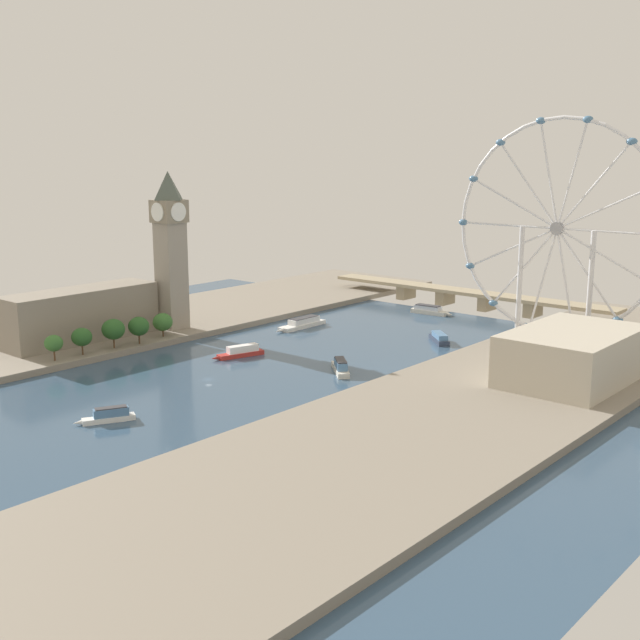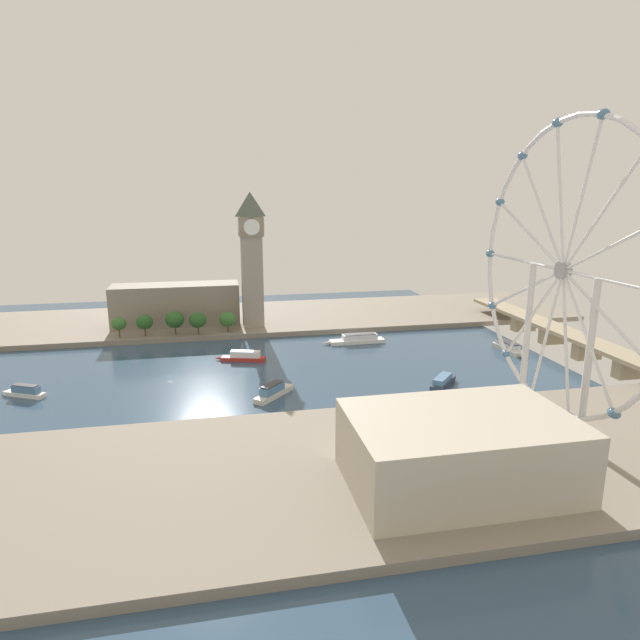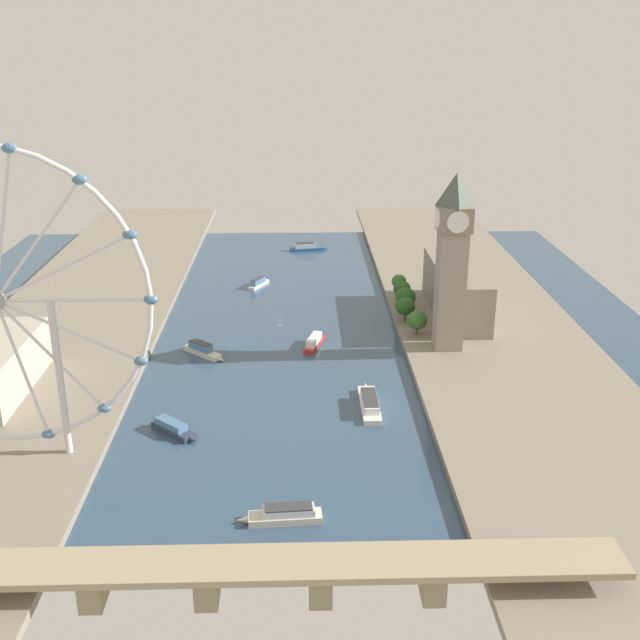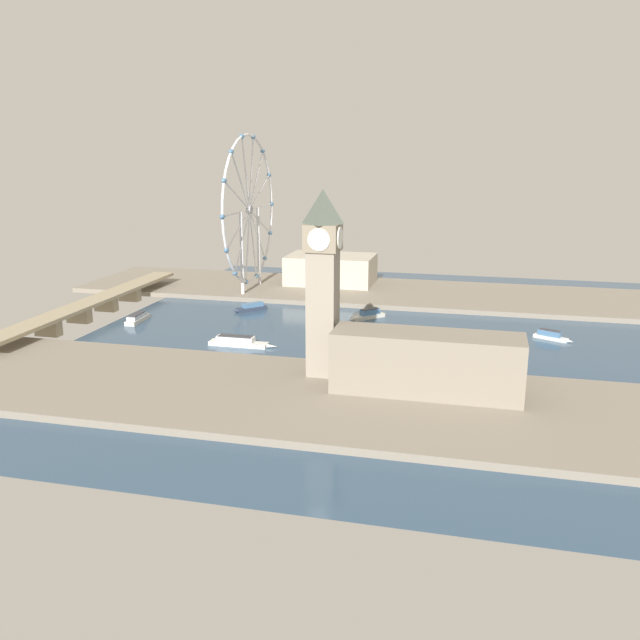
% 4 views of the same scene
% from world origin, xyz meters
% --- Properties ---
extents(ground_plane, '(376.75, 376.75, 0.00)m').
position_xyz_m(ground_plane, '(0.00, 0.00, 0.00)').
color(ground_plane, '#334C66').
extents(riverbank_left, '(90.00, 520.00, 3.00)m').
position_xyz_m(riverbank_left, '(-103.38, 0.00, 1.50)').
color(riverbank_left, gray).
rests_on(riverbank_left, ground_plane).
extents(riverbank_right, '(90.00, 520.00, 3.00)m').
position_xyz_m(riverbank_right, '(103.38, 0.00, 1.50)').
color(riverbank_right, gray).
rests_on(riverbank_right, ground_plane).
extents(clock_tower, '(15.18, 15.18, 80.05)m').
position_xyz_m(clock_tower, '(-77.74, 45.19, 44.76)').
color(clock_tower, gray).
rests_on(clock_tower, riverbank_left).
extents(parliament_block, '(22.00, 76.12, 24.97)m').
position_xyz_m(parliament_block, '(-90.36, -0.87, 15.48)').
color(parliament_block, gray).
rests_on(parliament_block, riverbank_left).
extents(tree_row_embankment, '(13.31, 69.29, 13.79)m').
position_xyz_m(tree_row_embankment, '(-64.53, 2.08, 11.25)').
color(tree_row_embankment, '#513823').
rests_on(tree_row_embankment, riverbank_left).
extents(ferris_wheel, '(103.49, 3.20, 105.36)m').
position_xyz_m(ferris_wheel, '(87.07, 136.53, 57.25)').
color(ferris_wheel, silver).
rests_on(ferris_wheel, riverbank_right).
extents(riverside_hall, '(40.26, 61.97, 20.51)m').
position_xyz_m(riverside_hall, '(119.27, 86.56, 13.26)').
color(riverside_hall, '#BCB29E').
rests_on(riverside_hall, riverbank_right).
extents(river_bridge, '(188.75, 15.27, 10.24)m').
position_xyz_m(river_bridge, '(0.00, 206.96, 7.60)').
color(river_bridge, tan).
rests_on(river_bridge, ground_plane).
extents(tour_boat_1, '(12.18, 20.28, 5.16)m').
position_xyz_m(tour_boat_1, '(13.53, -58.11, 2.14)').
color(tour_boat_1, white).
rests_on(tour_boat_1, ground_plane).
extents(tour_boat_2, '(26.19, 7.61, 5.18)m').
position_xyz_m(tour_boat_2, '(-4.92, 174.84, 2.18)').
color(tour_boat_2, beige).
rests_on(tour_boat_2, ground_plane).
extents(tour_boat_3, '(10.99, 25.92, 5.22)m').
position_xyz_m(tour_boat_3, '(-17.03, 34.95, 2.20)').
color(tour_boat_3, '#B22D28').
rests_on(tour_boat_3, ground_plane).
extents(tour_boat_4, '(19.35, 17.96, 4.80)m').
position_xyz_m(tour_boat_4, '(36.82, 118.95, 2.05)').
color(tour_boat_4, '#2D384C').
rests_on(tour_boat_4, ground_plane).
extents(tour_boat_5, '(21.37, 20.10, 6.00)m').
position_xyz_m(tour_boat_5, '(34.62, 44.28, 2.37)').
color(tour_boat_5, beige).
rests_on(tour_boat_5, ground_plane).
extents(tour_boat_6, '(7.06, 36.22, 5.31)m').
position_xyz_m(tour_boat_6, '(-37.19, 99.96, 2.19)').
color(tour_boat_6, white).
rests_on(tour_boat_6, ground_plane).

